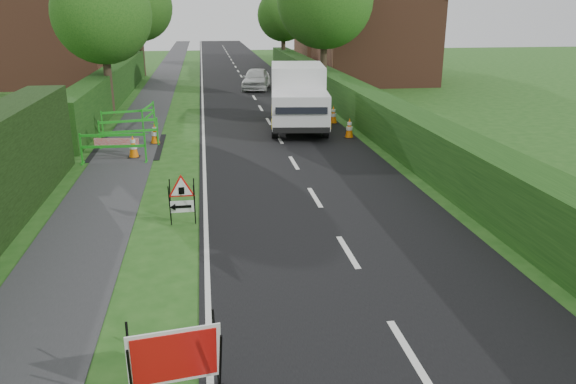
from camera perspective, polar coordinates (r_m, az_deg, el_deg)
ground at (r=10.33m, az=-6.21°, el=-9.25°), size 120.00×120.00×0.00m
road_surface at (r=44.52m, az=-5.01°, el=11.98°), size 6.00×90.00×0.02m
footpath at (r=44.52m, az=-12.23°, el=11.65°), size 2.00×90.00×0.02m
hedge_west_far at (r=31.89m, az=-17.16°, el=8.82°), size 1.00×24.00×1.80m
hedge_east at (r=26.50m, az=6.48°, el=7.74°), size 1.20×50.00×1.50m
house_west at (r=40.41m, az=-23.18°, el=14.14°), size 7.50×7.40×7.88m
house_east_a at (r=38.89m, az=8.65°, el=15.24°), size 7.50×7.40×7.88m
house_east_b at (r=52.66m, az=5.17°, el=16.08°), size 7.50×7.40×7.88m
tree_nw at (r=27.52m, az=-18.38°, el=16.75°), size 4.40×4.40×6.70m
tree_ne at (r=31.88m, az=3.76°, el=18.90°), size 5.20×5.20×7.79m
tree_fw at (r=43.40m, az=-14.96°, el=17.70°), size 4.80×4.80×7.24m
tree_fe at (r=47.65m, az=-0.49°, el=17.53°), size 4.20×4.20×6.33m
red_rect_sign at (r=7.48m, az=-11.43°, el=-16.20°), size 1.22×0.84×0.97m
triangle_sign at (r=12.88m, az=-10.88°, el=-0.42°), size 0.70×0.70×1.02m
works_van at (r=23.32m, az=1.03°, el=9.75°), size 2.81×5.73×2.51m
traffic_cone_0 at (r=21.69m, az=6.25°, el=6.49°), size 0.38×0.38×0.79m
traffic_cone_1 at (r=24.43m, az=4.63°, el=7.85°), size 0.38×0.38×0.79m
traffic_cone_2 at (r=25.24m, az=3.87°, el=8.20°), size 0.38×0.38×0.79m
traffic_cone_3 at (r=19.33m, az=-15.45°, el=4.51°), size 0.38×0.38×0.79m
traffic_cone_4 at (r=21.19m, az=-13.39°, el=5.83°), size 0.38×0.38×0.79m
ped_barrier_0 at (r=18.76m, az=-17.35°, el=4.68°), size 2.07×0.45×1.00m
ped_barrier_1 at (r=20.95m, az=-15.89°, el=6.16°), size 2.09×0.69×1.00m
ped_barrier_2 at (r=22.94m, az=-15.88°, el=7.15°), size 2.09×0.81×1.00m
ped_barrier_3 at (r=23.85m, az=-14.01°, el=7.70°), size 0.63×2.09×1.00m
redwhite_plank at (r=19.97m, az=-16.92°, el=3.64°), size 1.49×0.24×0.25m
hatchback_car at (r=35.07m, az=-3.24°, el=11.42°), size 2.24×4.00×1.29m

